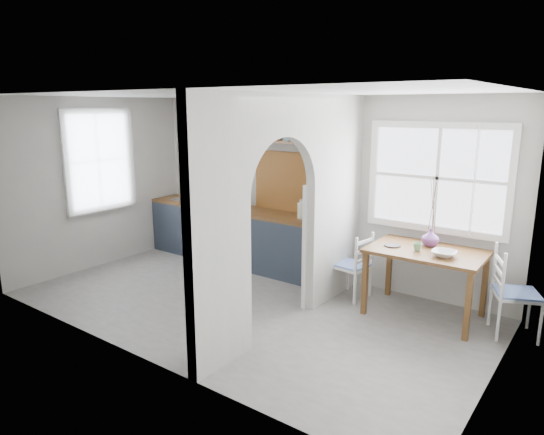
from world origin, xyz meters
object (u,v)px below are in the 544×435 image
Objects in this scene: chair_right at (517,293)px; kettle at (303,209)px; dining_table at (424,283)px; chair_left at (352,265)px; vase at (430,237)px.

chair_right is 2.91m from kettle.
chair_left is (-0.97, 0.01, 0.03)m from dining_table.
dining_table is 0.99m from chair_right.
kettle reaches higher than dining_table.
vase is (0.94, 0.17, 0.48)m from chair_left.
chair_left is at bearing -169.51° from vase.
chair_left is 0.89× the size of chair_right.
kettle is (-1.87, 0.24, 0.62)m from dining_table.
vase is at bearing 97.68° from dining_table.
chair_right is at bearing 3.71° from dining_table.
chair_left is 1.07m from vase.
kettle reaches higher than chair_right.
dining_table is 6.08× the size of vase.
kettle is at bearing 62.78° from chair_right.
vase is at bearing 59.90° from chair_right.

